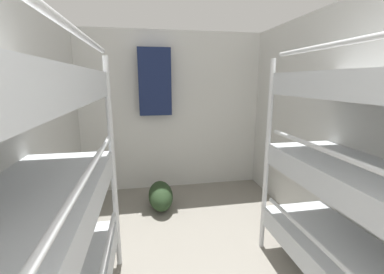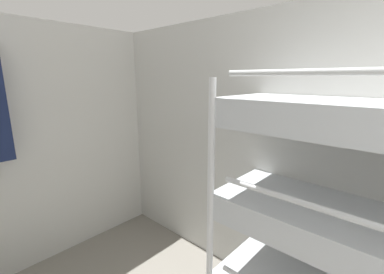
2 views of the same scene
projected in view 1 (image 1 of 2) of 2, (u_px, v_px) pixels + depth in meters
The scene contains 5 objects.
wall_right at pixel (369, 140), 2.02m from camera, with size 0.06×4.19×2.28m.
wall_back at pixel (172, 112), 3.77m from camera, with size 2.72×0.06×2.28m.
bunk_stack_left_near at pixel (10, 235), 1.08m from camera, with size 0.65×1.91×1.82m.
duffel_bag at pixel (161, 195), 3.29m from camera, with size 0.31×0.63×0.31m.
hanging_coat at pixel (155, 82), 3.49m from camera, with size 0.44×0.12×0.90m.
Camera 1 is at (-0.41, 0.36, 1.60)m, focal length 24.00 mm.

